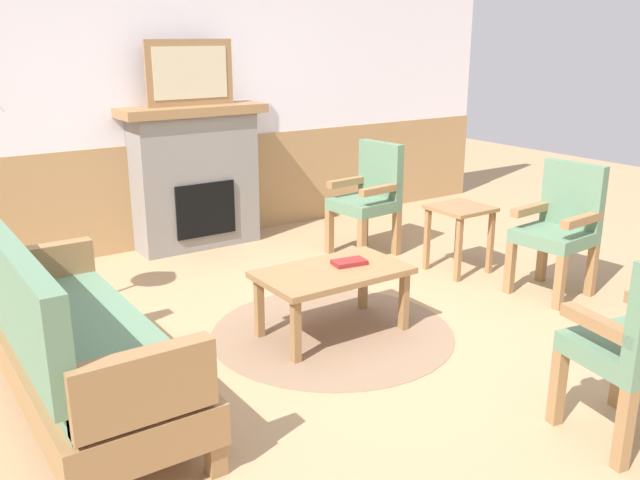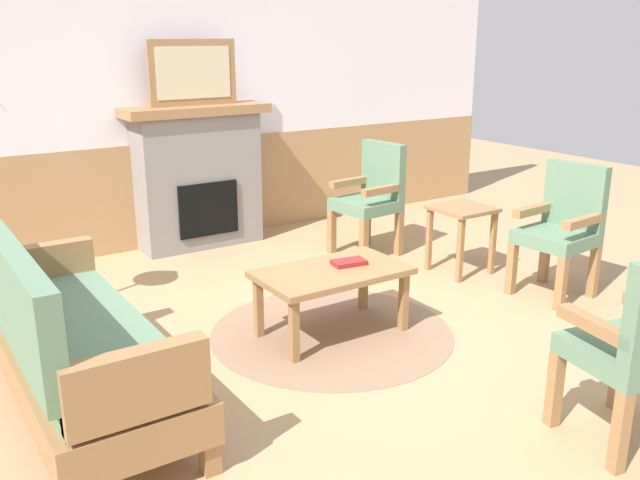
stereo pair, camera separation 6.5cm
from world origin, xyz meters
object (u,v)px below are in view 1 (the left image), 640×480
book_on_table (349,262)px  side_table (460,220)px  coffee_table (333,277)px  armchair_near_fireplace (370,194)px  couch (75,344)px  framed_picture (190,73)px  armchair_by_window_left (561,223)px  fireplace (195,176)px

book_on_table → side_table: side_table is taller
coffee_table → armchair_near_fireplace: bearing=44.3°
book_on_table → side_table: bearing=15.9°
couch → coffee_table: bearing=3.3°
framed_picture → armchair_by_window_left: (1.73, -2.62, -1.02)m
fireplace → armchair_by_window_left: bearing=-56.5°
armchair_near_fireplace → side_table: armchair_near_fireplace is taller
framed_picture → coffee_table: framed_picture is taller
fireplace → couch: bearing=-126.2°
armchair_near_fireplace → fireplace: bearing=138.2°
framed_picture → armchair_near_fireplace: 1.87m
framed_picture → couch: framed_picture is taller
framed_picture → armchair_by_window_left: size_ratio=0.82×
couch → armchair_by_window_left: bearing=-4.0°
couch → coffee_table: size_ratio=1.88×
side_table → armchair_near_fireplace: bearing=109.9°
fireplace → side_table: bearing=-51.7°
side_table → fireplace: bearing=128.3°
couch → framed_picture: bearing=53.8°
framed_picture → armchair_near_fireplace: framed_picture is taller
fireplace → armchair_near_fireplace: bearing=-41.8°
couch → book_on_table: size_ratio=8.26×
side_table → coffee_table: bearing=-164.8°
armchair_near_fireplace → framed_picture: bearing=138.2°
fireplace → armchair_near_fireplace: (1.17, -1.05, -0.11)m
fireplace → armchair_by_window_left: fireplace is taller
armchair_by_window_left → coffee_table: bearing=169.6°
coffee_table → fireplace: bearing=87.6°
framed_picture → side_table: (1.47, -1.86, -1.13)m
framed_picture → couch: 3.17m
fireplace → coffee_table: bearing=-92.4°
fireplace → book_on_table: 2.27m
fireplace → armchair_near_fireplace: fireplace is taller
framed_picture → coffee_table: bearing=-92.4°
couch → armchair_near_fireplace: (2.91, 1.33, 0.14)m
couch → armchair_near_fireplace: 3.20m
coffee_table → book_on_table: size_ratio=4.41×
framed_picture → side_table: 2.62m
fireplace → book_on_table: (0.05, -2.26, -0.20)m
framed_picture → couch: bearing=-126.2°
couch → book_on_table: couch is taller
book_on_table → armchair_near_fireplace: size_ratio=0.22×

